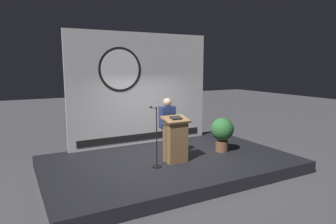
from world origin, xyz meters
name	(u,v)px	position (x,y,z in m)	size (l,w,h in m)	color
ground_plane	(170,169)	(0.00, 0.00, 0.00)	(40.00, 40.00, 0.00)	#4C4C51
stage_platform	(170,164)	(0.00, 0.00, 0.15)	(6.40, 4.00, 0.30)	black
banner_display	(141,89)	(-0.02, 1.85, 2.02)	(4.57, 0.12, 3.43)	silver
podium	(175,140)	(0.01, -0.27, 0.88)	(0.64, 0.50, 1.18)	olive
speaker_person	(167,127)	(0.03, 0.21, 1.11)	(0.40, 0.26, 1.59)	black
microphone_stand	(156,146)	(-0.60, -0.38, 0.82)	(0.24, 0.47, 1.49)	black
potted_plant	(222,131)	(1.65, -0.10, 0.89)	(0.65, 0.65, 0.98)	brown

